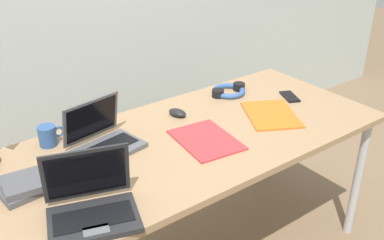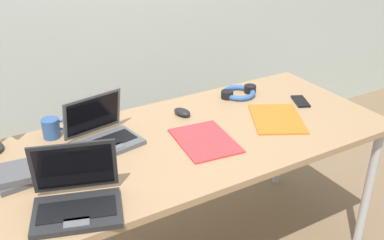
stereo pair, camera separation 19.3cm
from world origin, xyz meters
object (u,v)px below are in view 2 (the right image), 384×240
(laptop_mid_desk, at_px, (103,134))
(paper_folder_center, at_px, (277,119))
(laptop_far_corner, at_px, (76,198))
(cell_phone, at_px, (300,101))
(book_stack, at_px, (21,175))
(computer_mouse, at_px, (182,112))
(headphones, at_px, (239,93))
(paper_folder_front_right, at_px, (205,141))
(coffee_mug, at_px, (52,128))

(laptop_mid_desk, relative_size, paper_folder_center, 0.99)
(laptop_mid_desk, relative_size, laptop_far_corner, 0.87)
(cell_phone, height_order, book_stack, book_stack)
(computer_mouse, relative_size, headphones, 0.45)
(laptop_mid_desk, bearing_deg, computer_mouse, 8.94)
(laptop_mid_desk, distance_m, paper_folder_front_right, 0.44)
(headphones, distance_m, book_stack, 1.19)
(laptop_mid_desk, height_order, cell_phone, laptop_mid_desk)
(book_stack, bearing_deg, paper_folder_center, -4.24)
(paper_folder_front_right, height_order, paper_folder_center, same)
(headphones, bearing_deg, paper_folder_center, -91.65)
(laptop_far_corner, bearing_deg, paper_folder_front_right, 15.73)
(book_stack, distance_m, paper_folder_front_right, 0.75)
(cell_phone, xyz_separation_m, paper_folder_front_right, (-0.64, -0.10, -0.00))
(paper_folder_center, bearing_deg, headphones, 88.35)
(headphones, bearing_deg, cell_phone, -46.33)
(headphones, relative_size, book_stack, 1.10)
(book_stack, bearing_deg, laptop_far_corner, -63.94)
(laptop_mid_desk, bearing_deg, paper_folder_center, -14.06)
(laptop_mid_desk, height_order, computer_mouse, laptop_mid_desk)
(laptop_far_corner, height_order, headphones, laptop_far_corner)
(computer_mouse, relative_size, paper_folder_center, 0.31)
(book_stack, xyz_separation_m, paper_folder_front_right, (0.75, -0.09, -0.02))
(computer_mouse, bearing_deg, cell_phone, -32.66)
(computer_mouse, distance_m, headphones, 0.38)
(cell_phone, distance_m, headphones, 0.32)
(laptop_mid_desk, xyz_separation_m, paper_folder_center, (0.79, -0.20, -0.04))
(book_stack, bearing_deg, cell_phone, 0.21)
(headphones, distance_m, paper_folder_center, 0.33)
(cell_phone, distance_m, coffee_mug, 1.23)
(laptop_mid_desk, relative_size, paper_folder_front_right, 0.99)
(computer_mouse, bearing_deg, coffee_mug, 154.08)
(paper_folder_front_right, bearing_deg, computer_mouse, 81.86)
(laptop_far_corner, height_order, cell_phone, laptop_far_corner)
(cell_phone, relative_size, book_stack, 0.70)
(paper_folder_front_right, distance_m, coffee_mug, 0.67)
(paper_folder_center, bearing_deg, laptop_mid_desk, 165.94)
(cell_phone, distance_m, book_stack, 1.39)
(headphones, height_order, coffee_mug, coffee_mug)
(paper_folder_center, height_order, coffee_mug, coffee_mug)
(paper_folder_front_right, xyz_separation_m, paper_folder_center, (0.41, 0.01, 0.00))
(computer_mouse, bearing_deg, laptop_mid_desk, 172.45)
(paper_folder_front_right, xyz_separation_m, coffee_mug, (-0.56, 0.37, 0.04))
(laptop_far_corner, xyz_separation_m, book_stack, (-0.13, 0.27, -0.02))
(paper_folder_front_right, relative_size, coffee_mug, 2.74)
(cell_phone, xyz_separation_m, headphones, (-0.22, 0.23, 0.01))
(laptop_far_corner, relative_size, paper_folder_front_right, 1.13)
(book_stack, relative_size, coffee_mug, 1.72)
(paper_folder_center, bearing_deg, laptop_far_corner, -169.96)
(laptop_mid_desk, height_order, paper_folder_front_right, laptop_mid_desk)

